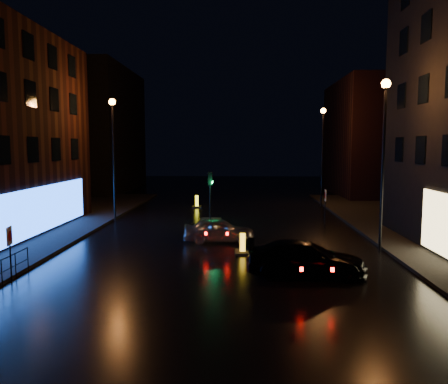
% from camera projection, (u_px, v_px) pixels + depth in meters
% --- Properties ---
extents(ground, '(120.00, 120.00, 0.00)m').
position_uv_depth(ground, '(216.00, 288.00, 15.99)').
color(ground, black).
rests_on(ground, ground).
extents(building_far_left, '(8.00, 16.00, 14.00)m').
position_uv_depth(building_far_left, '(96.00, 130.00, 50.66)').
color(building_far_left, black).
rests_on(building_far_left, ground).
extents(building_far_right, '(8.00, 14.00, 12.00)m').
position_uv_depth(building_far_right, '(373.00, 139.00, 46.57)').
color(building_far_right, black).
rests_on(building_far_right, ground).
extents(street_lamp_lfar, '(0.44, 0.44, 8.37)m').
position_uv_depth(street_lamp_lfar, '(113.00, 141.00, 29.62)').
color(street_lamp_lfar, black).
rests_on(street_lamp_lfar, ground).
extents(street_lamp_rnear, '(0.44, 0.44, 8.37)m').
position_uv_depth(street_lamp_rnear, '(384.00, 138.00, 21.06)').
color(street_lamp_rnear, black).
rests_on(street_lamp_rnear, ground).
extents(street_lamp_rfar, '(0.44, 0.44, 8.37)m').
position_uv_depth(street_lamp_rfar, '(323.00, 142.00, 36.96)').
color(street_lamp_rfar, black).
rests_on(street_lamp_rfar, ground).
extents(traffic_signal, '(1.40, 2.40, 3.45)m').
position_uv_depth(traffic_signal, '(210.00, 215.00, 29.89)').
color(traffic_signal, black).
rests_on(traffic_signal, ground).
extents(silver_hatchback, '(3.92, 1.80, 1.30)m').
position_uv_depth(silver_hatchback, '(219.00, 230.00, 23.66)').
color(silver_hatchback, '#B3B6BB').
rests_on(silver_hatchback, ground).
extents(dark_sedan, '(4.89, 2.22, 1.39)m').
position_uv_depth(dark_sedan, '(306.00, 259.00, 17.48)').
color(dark_sedan, black).
rests_on(dark_sedan, ground).
extents(bollard_near, '(0.76, 1.13, 0.98)m').
position_uv_depth(bollard_near, '(243.00, 249.00, 21.22)').
color(bollard_near, black).
rests_on(bollard_near, ground).
extents(bollard_far, '(0.87, 1.23, 1.02)m').
position_uv_depth(bollard_far, '(197.00, 205.00, 37.16)').
color(bollard_far, black).
rests_on(bollard_far, ground).
extents(road_sign_left, '(0.15, 0.52, 2.14)m').
position_uv_depth(road_sign_left, '(10.00, 241.00, 16.60)').
color(road_sign_left, black).
rests_on(road_sign_left, ground).
extents(road_sign_right, '(0.09, 0.56, 2.33)m').
position_uv_depth(road_sign_right, '(325.00, 198.00, 28.93)').
color(road_sign_right, black).
rests_on(road_sign_right, ground).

